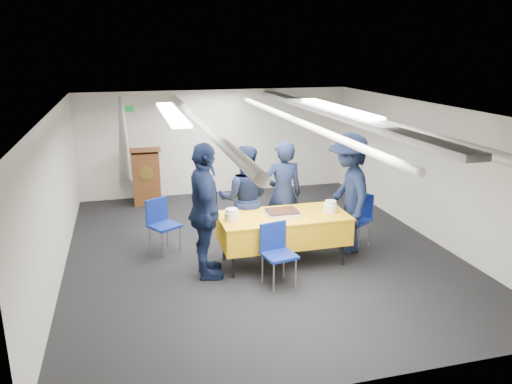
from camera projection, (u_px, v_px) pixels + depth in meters
ground at (258, 250)px, 8.17m from camera, size 7.00×7.00×0.00m
room_shell at (257, 136)px, 8.06m from camera, size 6.00×7.00×2.30m
serving_table at (283, 228)px, 7.55m from camera, size 1.94×0.92×0.77m
sheet_cake at (282, 213)px, 7.46m from camera, size 0.48×0.37×0.09m
plate_stack_left at (232, 215)px, 7.22m from camera, size 0.21×0.21×0.18m
plate_stack_right at (330, 207)px, 7.60m from camera, size 0.21×0.21×0.18m
podium at (146, 175)px, 10.42m from camera, size 0.62×0.53×1.25m
chair_near at (276, 247)px, 6.89m from camera, size 0.49×0.49×0.87m
chair_right at (359, 214)px, 8.28m from camera, size 0.58×0.58×0.87m
chair_left at (161, 220)px, 7.99m from camera, size 0.58×0.58×0.87m
sailor_a at (283, 194)px, 8.12m from camera, size 0.67×0.47×1.77m
sailor_b at (244, 199)px, 7.96m from camera, size 0.98×0.85×1.73m
sailor_c at (205, 212)px, 6.97m from camera, size 0.56×1.18×1.96m
sailor_d at (349, 193)px, 7.90m from camera, size 0.89×1.34×1.93m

